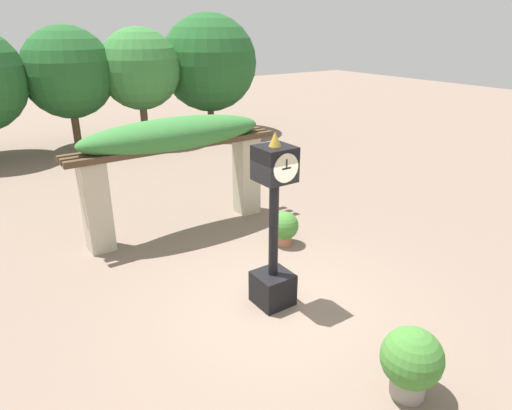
# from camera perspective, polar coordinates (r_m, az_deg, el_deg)

# --- Properties ---
(ground_plane) EXTENTS (60.00, 60.00, 0.00)m
(ground_plane) POSITION_cam_1_polar(r_m,az_deg,el_deg) (7.91, 2.56, -12.25)
(ground_plane) COLOR #7F6B5B
(pedestal_clock) EXTENTS (0.59, 0.59, 2.94)m
(pedestal_clock) POSITION_cam_1_polar(r_m,az_deg,el_deg) (7.30, 2.21, -3.38)
(pedestal_clock) COLOR black
(pedestal_clock) RESTS_ON ground
(pergola) EXTENTS (4.75, 1.10, 2.57)m
(pergola) POSITION_cam_1_polar(r_m,az_deg,el_deg) (10.08, -10.03, 7.14)
(pergola) COLOR #BCB299
(pergola) RESTS_ON ground
(potted_plant_near_left) EXTENTS (0.61, 0.61, 0.74)m
(potted_plant_near_left) POSITION_cam_1_polar(r_m,az_deg,el_deg) (9.69, 3.54, -2.74)
(potted_plant_near_left) COLOR #B26B4C
(potted_plant_near_left) RESTS_ON ground
(potted_plant_near_right) EXTENTS (0.78, 0.78, 0.96)m
(potted_plant_near_right) POSITION_cam_1_polar(r_m,az_deg,el_deg) (6.28, 18.85, -17.94)
(potted_plant_near_right) COLOR gray
(potted_plant_near_right) RESTS_ON ground
(tree_line) EXTENTS (14.87, 4.41, 4.87)m
(tree_line) POSITION_cam_1_polar(r_m,az_deg,el_deg) (18.30, -21.98, 15.31)
(tree_line) COLOR brown
(tree_line) RESTS_ON ground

